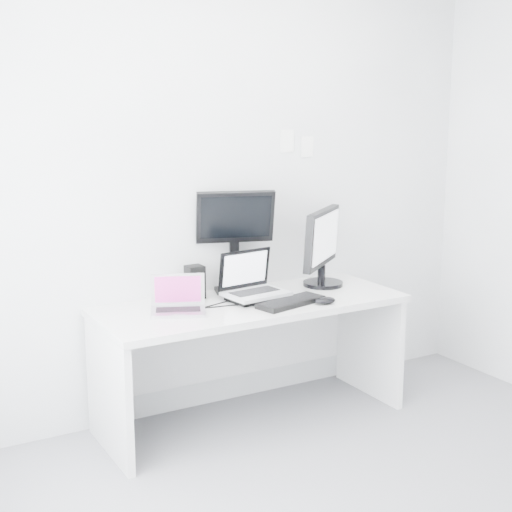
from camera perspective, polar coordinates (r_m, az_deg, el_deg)
name	(u,v)px	position (r m, az deg, el deg)	size (l,w,h in m)	color
back_wall	(223,188)	(4.51, -2.56, 5.16)	(3.60, 3.60, 0.00)	silver
desk	(251,362)	(4.44, -0.36, -8.03)	(1.80, 0.70, 0.73)	silver
macbook	(178,294)	(4.08, -5.97, -2.89)	(0.29, 0.22, 0.22)	#AEAEB3
speaker	(195,282)	(4.39, -4.67, -1.98)	(0.10, 0.10, 0.19)	black
dell_laptop	(256,276)	(4.32, 0.00, -1.51)	(0.35, 0.27, 0.29)	#B2B5B9
rear_monitor	(235,240)	(4.50, -1.63, 1.25)	(0.47, 0.17, 0.63)	black
samsung_monitor	(324,246)	(4.66, 5.17, 0.73)	(0.54, 0.25, 0.50)	black
keyboard	(291,302)	(4.26, 2.67, -3.53)	(0.42, 0.15, 0.03)	black
mouse	(325,300)	(4.29, 5.28, -3.39)	(0.13, 0.08, 0.04)	black
wall_note_0	(287,141)	(4.71, 2.39, 8.73)	(0.10, 0.00, 0.14)	white
wall_note_1	(307,147)	(4.79, 3.92, 8.29)	(0.09, 0.00, 0.13)	white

